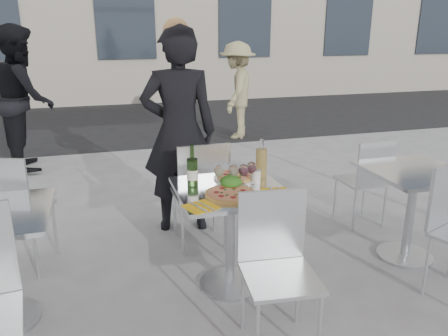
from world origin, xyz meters
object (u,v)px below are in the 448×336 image
object	(u,v)px
pedestrian_a	(24,98)
wine_bottle	(192,171)
side_table_right	(413,195)
wineglass_red_a	(244,171)
napkin_left	(201,207)
side_chair_lfar	(10,205)
wineglass_red_b	(251,168)
carafe	(261,163)
pizza_far	(236,177)
chair_far	(201,187)
pizza_near	(230,194)
woman_diner	(179,132)
napkin_right	(276,192)
sugar_shaker	(256,176)
salad_plate	(231,183)
wineglass_white_b	(234,171)
side_chair_rfar	(368,176)
main_table	(230,217)
chair_near	(276,256)
wineglass_white_a	(219,171)
pedestrian_b	(237,91)

from	to	relation	value
pedestrian_a	wine_bottle	xyz separation A→B (m)	(1.49, -3.42, -0.06)
side_table_right	wineglass_red_a	world-z (taller)	wineglass_red_a
wineglass_red_a	napkin_left	bearing A→B (deg)	-142.82
side_chair_lfar	pedestrian_a	size ratio (longest dim) A/B	0.51
wineglass_red_b	carafe	bearing A→B (deg)	39.09
wineglass_red_b	wineglass_red_a	bearing A→B (deg)	-151.53
pizza_far	wineglass_red_b	xyz separation A→B (m)	(0.07, -0.13, 0.09)
chair_far	pizza_near	size ratio (longest dim) A/B	2.82
woman_diner	carafe	distance (m)	1.02
napkin_left	napkin_right	size ratio (longest dim) A/B	1.16
sugar_shaker	wineglass_red_b	world-z (taller)	wineglass_red_b
salad_plate	wineglass_red_a	size ratio (longest dim) A/B	1.40
chair_far	carafe	size ratio (longest dim) A/B	3.21
sugar_shaker	wineglass_red_a	size ratio (longest dim) A/B	0.68
side_table_right	wineglass_white_b	world-z (taller)	wineglass_white_b
side_table_right	woman_diner	world-z (taller)	woman_diner
pizza_far	napkin_right	xyz separation A→B (m)	(0.17, -0.35, -0.01)
chair_far	pizza_far	world-z (taller)	chair_far
side_chair_rfar	woman_diner	xyz separation A→B (m)	(-1.66, 0.46, 0.41)
pizza_near	napkin_left	size ratio (longest dim) A/B	1.41
napkin_right	side_chair_rfar	bearing A→B (deg)	39.81
salad_plate	wineglass_white_b	bearing A→B (deg)	37.14
pizza_far	salad_plate	world-z (taller)	salad_plate
pedestrian_a	side_chair_lfar	bearing A→B (deg)	176.98
side_table_right	wine_bottle	distance (m)	1.77
pedestrian_a	carafe	world-z (taller)	pedestrian_a
main_table	chair_near	world-z (taller)	chair_near
chair_near	carafe	world-z (taller)	carafe
sugar_shaker	salad_plate	bearing A→B (deg)	-166.50
carafe	wineglass_white_a	distance (m)	0.35
pedestrian_b	wine_bottle	size ratio (longest dim) A/B	5.44
side_table_right	wine_bottle	size ratio (longest dim) A/B	2.54
salad_plate	side_chair_lfar	bearing A→B (deg)	157.81
chair_far	napkin_right	world-z (taller)	chair_far
chair_near	napkin_left	xyz separation A→B (m)	(-0.37, 0.33, 0.22)
side_chair_rfar	salad_plate	bearing A→B (deg)	20.63
chair_far	side_chair_rfar	world-z (taller)	chair_far
wineglass_white_a	main_table	bearing A→B (deg)	-41.96
woman_diner	wine_bottle	world-z (taller)	woman_diner
pizza_near	woman_diner	bearing A→B (deg)	94.92
side_chair_rfar	napkin_left	bearing A→B (deg)	24.89
pizza_far	wine_bottle	bearing A→B (deg)	-166.27
wineglass_white_b	carafe	bearing A→B (deg)	25.12
pizza_far	salad_plate	distance (m)	0.20
side_chair_rfar	pizza_far	distance (m)	1.51
pedestrian_b	main_table	bearing A→B (deg)	9.43
side_chair_lfar	side_table_right	bearing A→B (deg)	-174.23
chair_near	wineglass_red_b	size ratio (longest dim) A/B	5.70
wineglass_red_b	pedestrian_b	bearing A→B (deg)	73.29
wineglass_red_a	wineglass_white_b	bearing A→B (deg)	170.84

